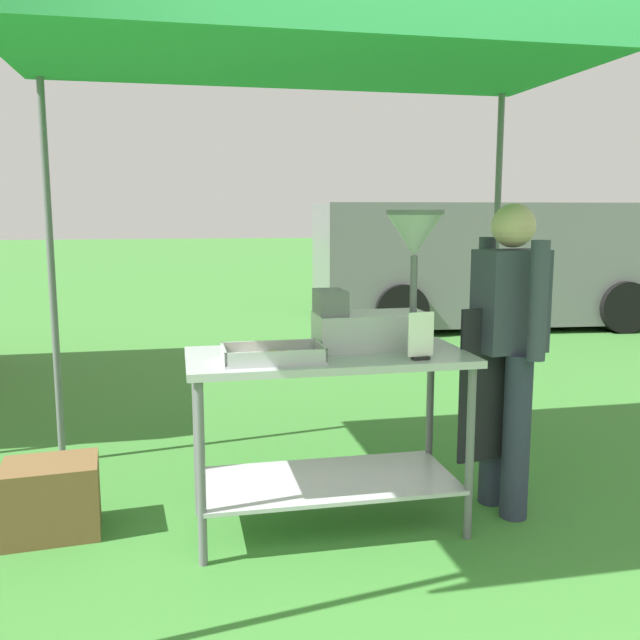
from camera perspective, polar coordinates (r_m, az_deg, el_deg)
name	(u,v)px	position (r m, az deg, el deg)	size (l,w,h in m)	color
ground_plane	(266,348)	(8.09, -4.49, -2.35)	(70.00, 70.00, 0.00)	#3D7F33
stall_canopy	(324,51)	(3.48, 0.37, 21.27)	(3.11, 2.36, 2.40)	slate
donut_cart	(328,402)	(3.42, 0.69, -6.79)	(1.37, 0.64, 0.89)	#B7B7BC
donut_tray	(271,356)	(3.20, -4.03, -3.01)	(0.46, 0.27, 0.07)	#B7B7BC
donut_fryer	(383,294)	(3.48, 5.24, 2.13)	(0.64, 0.29, 0.69)	#B7B7BC
menu_sign	(421,340)	(3.25, 8.29, -1.61)	(0.13, 0.05, 0.22)	black
vendor	(507,343)	(3.69, 15.17, -1.82)	(0.46, 0.54, 1.61)	#2D3347
supply_crate	(52,498)	(3.73, -21.21, -13.52)	(0.47, 0.37, 0.37)	brown
van_grey	(489,262)	(10.05, 13.72, 4.66)	(4.95, 2.40, 1.69)	slate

